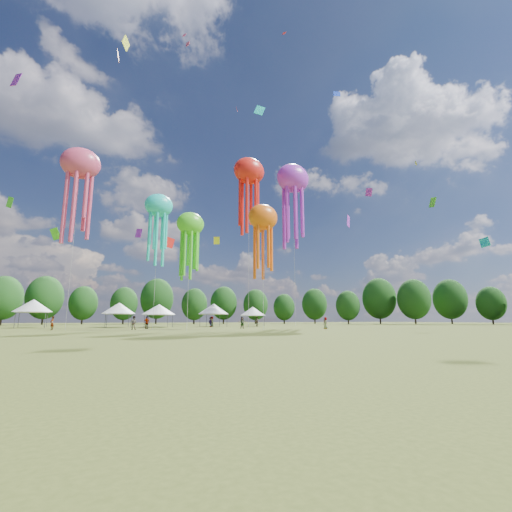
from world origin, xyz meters
name	(u,v)px	position (x,y,z in m)	size (l,w,h in m)	color
ground	(499,350)	(0.00, 0.00, 0.00)	(300.00, 300.00, 0.00)	#384416
spectator_near	(133,323)	(-9.32, 37.61, 0.82)	(0.80, 0.62, 1.65)	gray
spectators_far	(221,322)	(4.74, 44.56, 0.83)	(33.29, 23.64, 1.81)	gray
festival_tents	(151,309)	(-4.46, 53.74, 3.07)	(41.39, 10.29, 4.38)	#47474C
show_kites	(234,198)	(4.60, 39.55, 19.75)	(40.16, 16.75, 29.35)	#19D8CD
small_kites	(209,153)	(1.96, 43.92, 28.52)	(71.99, 56.31, 45.57)	#19D8CD
treeline	(147,292)	(-3.87, 62.51, 6.54)	(201.57, 95.24, 13.43)	#38281C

